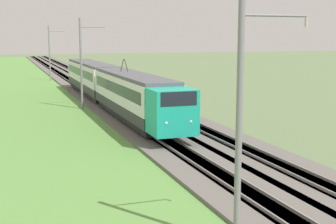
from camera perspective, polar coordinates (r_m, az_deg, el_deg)
The scene contains 9 objects.
ballast_main at distance 58.03m, azimuth -9.36°, elevation 2.10°, with size 240.00×4.40×0.30m.
ballast_adjacent at distance 58.81m, azimuth -5.66°, elevation 2.27°, with size 240.00×4.40×0.30m.
track_main at distance 58.03m, azimuth -9.36°, elevation 2.11°, with size 240.00×1.57×0.45m.
track_adjacent at distance 58.81m, azimuth -5.66°, elevation 2.27°, with size 240.00×1.57×0.45m.
grass_verge at distance 57.36m, azimuth -14.77°, elevation 1.74°, with size 240.00×11.41×0.12m.
passenger_train at distance 47.66m, azimuth -7.24°, elevation 3.44°, with size 39.65×2.95×5.23m.
catenary_mast_near at distance 15.37m, azimuth 8.87°, elevation -0.80°, with size 0.22×2.56×8.69m.
catenary_mast_mid at distance 46.49m, azimuth -10.48°, elevation 5.89°, with size 0.22×2.56×8.96m.
catenary_mast_far at distance 78.76m, azimuth -14.21°, elevation 7.02°, with size 0.22×2.56×8.97m.
Camera 1 is at (-6.75, 9.93, 7.10)m, focal length 50.00 mm.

